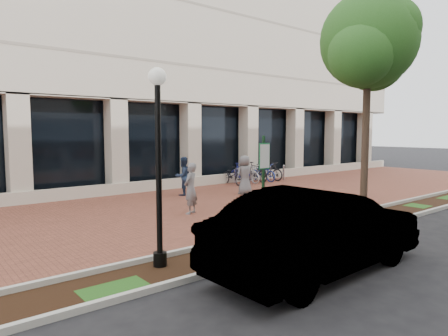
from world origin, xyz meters
TOP-DOWN VIEW (x-y plane):
  - ground at (0.00, 0.00)m, footprint 120.00×120.00m
  - brick_plaza at (0.00, 0.00)m, footprint 40.00×9.00m
  - planting_strip at (0.00, -5.25)m, footprint 40.00×1.50m
  - curb_plaza_side at (0.00, -4.50)m, footprint 40.00×0.12m
  - curb_street_side at (0.00, -6.00)m, footprint 40.00×0.12m
  - near_office_building at (0.00, 10.47)m, footprint 40.00×12.12m
  - parking_sign at (-2.85, -5.27)m, footprint 0.34×0.07m
  - lamppost at (-5.48, -4.92)m, footprint 0.36×0.36m
  - street_tree at (1.59, -5.20)m, footprint 3.44×2.87m
  - locked_bicycle at (-2.57, -5.16)m, footprint 2.13×0.84m
  - pedestrian_left at (-2.01, -0.95)m, footprint 0.75×0.67m
  - pedestrian_mid at (-0.05, 2.48)m, footprint 0.87×0.71m
  - pedestrian_right at (2.21, 1.02)m, footprint 0.87×0.60m
  - bollard at (7.33, 3.38)m, footprint 0.12×0.12m
  - bike_rack_cluster at (5.27, 3.86)m, footprint 3.57×1.95m
  - sedan_near_curb at (-3.17, -7.16)m, footprint 5.10×1.91m

SIDE VIEW (x-z plane):
  - ground at x=0.00m, z-range 0.00..0.00m
  - brick_plaza at x=0.00m, z-range 0.00..0.01m
  - planting_strip at x=0.00m, z-range 0.00..0.01m
  - curb_plaza_side at x=0.00m, z-range 0.00..0.12m
  - curb_street_side at x=0.00m, z-range 0.00..0.12m
  - bollard at x=7.33m, z-range 0.01..0.90m
  - bike_rack_cluster at x=5.27m, z-range -0.03..1.07m
  - locked_bicycle at x=-2.57m, z-range 0.00..1.10m
  - sedan_near_curb at x=-3.17m, z-range 0.00..1.66m
  - pedestrian_mid at x=-0.05m, z-range 0.00..1.68m
  - pedestrian_right at x=2.21m, z-range 0.00..1.73m
  - pedestrian_left at x=-2.01m, z-range 0.00..1.73m
  - parking_sign at x=-2.85m, z-range 0.34..3.03m
  - lamppost at x=-5.48m, z-range 0.27..4.31m
  - street_tree at x=1.59m, z-range 1.83..8.76m
  - near_office_building at x=0.00m, z-range 2.05..18.05m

